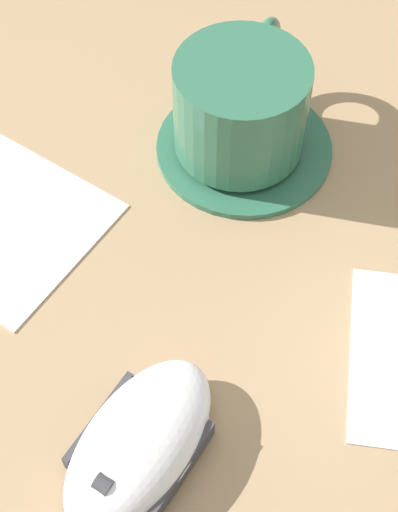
% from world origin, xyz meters
% --- Properties ---
extents(ground_plane, '(3.00, 3.00, 0.00)m').
position_xyz_m(ground_plane, '(0.00, 0.00, 0.00)').
color(ground_plane, '#9E7F5B').
extents(saucer, '(0.12, 0.12, 0.01)m').
position_xyz_m(saucer, '(0.11, -0.01, 0.00)').
color(saucer, '#2D664C').
rests_on(saucer, ground).
extents(coffee_cup, '(0.11, 0.09, 0.07)m').
position_xyz_m(coffee_cup, '(0.11, -0.01, 0.04)').
color(coffee_cup, '#2D664C').
rests_on(coffee_cup, saucer).
extents(computer_mouse, '(0.12, 0.11, 0.03)m').
position_xyz_m(computer_mouse, '(-0.11, 0.05, 0.02)').
color(computer_mouse, silver).
rests_on(computer_mouse, ground).
extents(napkin_spare, '(0.16, 0.16, 0.00)m').
position_xyz_m(napkin_spare, '(0.05, 0.14, 0.00)').
color(napkin_spare, white).
rests_on(napkin_spare, ground).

